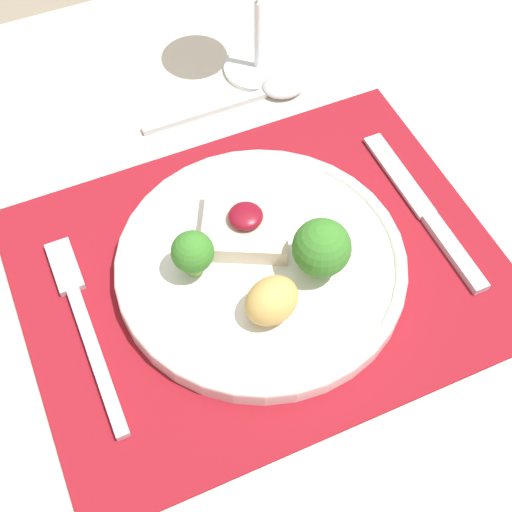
{
  "coord_description": "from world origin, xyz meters",
  "views": [
    {
      "loc": [
        -0.15,
        -0.34,
        1.3
      ],
      "look_at": [
        -0.0,
        0.0,
        0.75
      ],
      "focal_mm": 50.0,
      "sensor_mm": 36.0,
      "label": 1
    }
  ],
  "objects_px": {
    "fork": "(82,317)",
    "spoon": "(265,92)",
    "dinner_plate": "(258,259)",
    "knife": "(430,219)"
  },
  "relations": [
    {
      "from": "dinner_plate",
      "to": "spoon",
      "type": "height_order",
      "value": "dinner_plate"
    },
    {
      "from": "fork",
      "to": "knife",
      "type": "distance_m",
      "value": 0.35
    },
    {
      "from": "dinner_plate",
      "to": "fork",
      "type": "xyz_separation_m",
      "value": [
        -0.17,
        0.02,
        -0.01
      ]
    },
    {
      "from": "dinner_plate",
      "to": "spoon",
      "type": "bearing_deg",
      "value": 64.4
    },
    {
      "from": "spoon",
      "to": "dinner_plate",
      "type": "bearing_deg",
      "value": -112.97
    },
    {
      "from": "dinner_plate",
      "to": "knife",
      "type": "xyz_separation_m",
      "value": [
        0.18,
        -0.02,
        -0.01
      ]
    },
    {
      "from": "fork",
      "to": "dinner_plate",
      "type": "bearing_deg",
      "value": -2.24
    },
    {
      "from": "dinner_plate",
      "to": "fork",
      "type": "height_order",
      "value": "dinner_plate"
    },
    {
      "from": "dinner_plate",
      "to": "knife",
      "type": "relative_size",
      "value": 1.29
    },
    {
      "from": "fork",
      "to": "spoon",
      "type": "height_order",
      "value": "spoon"
    }
  ]
}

